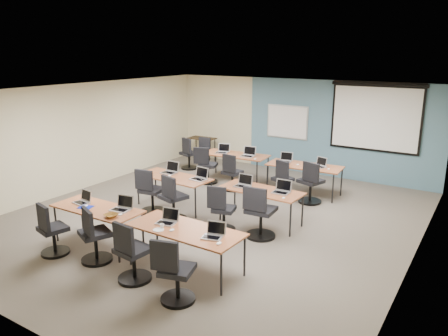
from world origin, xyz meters
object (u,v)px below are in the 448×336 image
Objects in this scene: training_table_front_left at (97,210)px; spare_chair_b at (188,156)px; laptop_8 at (222,151)px; task_chair_3 at (174,276)px; laptop_4 at (170,170)px; laptop_5 at (200,177)px; training_table_mid_left at (174,178)px; task_chair_1 at (94,240)px; task_chair_8 at (206,168)px; laptop_2 at (168,219)px; utility_table at (202,141)px; task_chair_9 at (231,175)px; task_chair_6 at (222,213)px; whiteboard at (287,122)px; training_table_back_right at (304,167)px; laptop_10 at (285,160)px; laptop_0 at (83,200)px; task_chair_11 at (310,186)px; spare_chair_a at (208,155)px; projector_screen at (376,114)px; laptop_3 at (214,234)px; laptop_6 at (243,184)px; training_table_front_right at (185,231)px; training_table_mid_right at (261,192)px; training_table_back_left at (235,156)px; task_chair_4 at (150,195)px; task_chair_7 at (259,216)px; task_chair_5 at (172,202)px; task_chair_0 at (51,234)px; laptop_1 at (122,206)px; laptop_7 at (282,190)px; laptop_11 at (320,165)px.

spare_chair_b reaches higher than training_table_front_left.
task_chair_3 is at bearing -81.35° from laptop_8.
laptop_4 is 1.00× the size of laptop_5.
training_table_mid_left is 2.92m from task_chair_1.
spare_chair_b is at bearing 124.59° from task_chair_8.
laptop_2 is at bearing -85.24° from laptop_8.
task_chair_9 is at bearing -42.81° from utility_table.
utility_table is (-3.64, 4.52, 0.26)m from task_chair_6.
whiteboard is 2.37m from training_table_back_right.
laptop_5 is 0.35× the size of spare_chair_b.
task_chair_8 is at bearing -172.37° from laptop_10.
laptop_0 is at bearing -108.94° from task_chair_8.
task_chair_11 is (1.91, 1.78, -0.37)m from laptop_5.
spare_chair_a is (-1.06, 3.10, -0.40)m from laptop_4.
laptop_8 is 0.35× the size of spare_chair_a.
training_table_mid_left is (-3.31, -4.30, -1.20)m from projector_screen.
laptop_4 is (-0.26, 0.19, 0.11)m from training_table_mid_left.
task_chair_1 is 3.36× the size of laptop_3.
laptop_6 is 0.99× the size of laptop_8.
laptop_4 reaches higher than spare_chair_a.
training_table_front_right is 2.44m from training_table_mid_right.
training_table_front_right is at bearing -82.95° from laptop_6.
laptop_6 is (1.64, -2.41, 0.11)m from training_table_back_left.
task_chair_9 is (0.40, -0.85, -0.29)m from training_table_back_left.
task_chair_4 is at bearing 144.52° from training_table_front_right.
task_chair_1 is 3.03m from task_chair_7.
training_table_back_left is 5.49m from laptop_3.
laptop_5 is at bearing 97.63° from task_chair_5.
laptop_2 is 0.32× the size of task_chair_9.
laptop_4 is at bearing 103.15° from task_chair_0.
laptop_1 is 4.83m from laptop_10.
spare_chair_a is at bearing 130.65° from task_chair_5.
task_chair_5 reaches higher than training_table_front_left.
laptop_7 is (2.56, 0.25, 0.11)m from training_table_mid_left.
task_chair_4 is at bearing -131.35° from training_table_back_right.
laptop_11 is 4.68m from utility_table.
task_chair_0 is at bearing -98.42° from whiteboard.
training_table_back_left is at bearing -152.37° from projector_screen.
task_chair_11 reaches higher than laptop_11.
projector_screen reaches higher than laptop_2.
training_table_back_left is 4.79m from laptop_1.
laptop_7 is at bearing -100.50° from projector_screen.
laptop_3 is at bearing -74.66° from task_chair_8.
utility_table is (-3.54, 1.37, -0.14)m from laptop_10.
laptop_5 is at bearing 76.41° from laptop_0.
projector_screen reaches higher than task_chair_8.
laptop_4 is 0.36× the size of task_chair_6.
laptop_2 is (1.64, -2.20, 0.11)m from training_table_mid_left.
task_chair_1 reaches higher than task_chair_0.
spare_chair_a is (-3.83, 0.72, -0.39)m from laptop_11.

